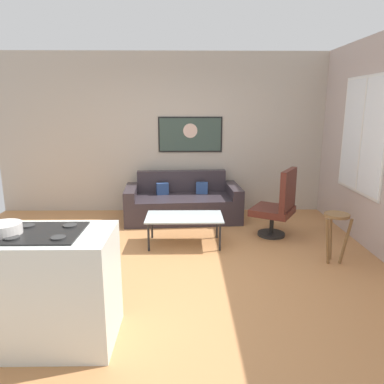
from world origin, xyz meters
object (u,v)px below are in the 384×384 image
armchair (278,205)px  wall_painting (190,135)px  mixing_bowl (4,230)px  coffee_table (184,218)px  couch (183,204)px  bar_stool (336,226)px

armchair → wall_painting: (-1.27, 1.41, 0.92)m
mixing_bowl → wall_painting: size_ratio=0.23×
coffee_table → mixing_bowl: mixing_bowl is taller
coffee_table → mixing_bowl: (-1.35, -2.16, 0.60)m
couch → armchair: (1.41, -0.89, 0.21)m
couch → wall_painting: bearing=75.3°
mixing_bowl → couch: bearing=68.5°
couch → bar_stool: 2.62m
coffee_table → armchair: (1.37, 0.29, 0.10)m
couch → wall_painting: size_ratio=1.74×
coffee_table → mixing_bowl: 2.62m
couch → mixing_bowl: bearing=-111.5°
wall_painting → armchair: bearing=-47.8°
armchair → bar_stool: (0.47, -0.92, -0.00)m
couch → coffee_table: 1.19m
coffee_table → wall_painting: bearing=86.6°
armchair → bar_stool: armchair is taller
coffee_table → armchair: bearing=11.9°
armchair → mixing_bowl: bearing=-138.1°
wall_painting → coffee_table: bearing=-93.4°
armchair → wall_painting: size_ratio=0.90×
coffee_table → wall_painting: size_ratio=0.93×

